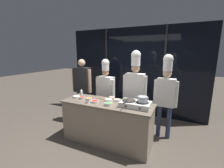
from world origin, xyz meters
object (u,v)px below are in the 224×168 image
prep_bowl_garlic (77,97)px  frying_pan (129,99)px  prep_bowl_rice (109,100)px  prep_bowl_bell_pepper (95,101)px  prep_bowl_scallions (108,104)px  portable_stove (135,104)px  prep_bowl_soy_glaze (88,102)px  person_guest (82,84)px  prep_bowl_ginger (117,100)px  serving_spoon_slotted (102,99)px  chef_sous (135,87)px  prep_bowl_carrots (89,99)px  squeeze_bottle_clear (81,93)px  prep_bowl_shrimp (112,98)px  chef_head (106,89)px  stock_pot (143,99)px  prep_bowl_chili_flakes (82,98)px  chef_line (166,91)px

prep_bowl_garlic → frying_pan: bearing=-0.6°
prep_bowl_rice → prep_bowl_bell_pepper: (-0.24, -0.18, -0.01)m
frying_pan → prep_bowl_scallions: bearing=-157.3°
portable_stove → prep_bowl_soy_glaze: bearing=-168.1°
portable_stove → person_guest: bearing=158.3°
prep_bowl_ginger → prep_bowl_soy_glaze: bearing=-143.9°
serving_spoon_slotted → chef_sous: size_ratio=0.11×
portable_stove → prep_bowl_carrots: portable_stove is taller
prep_bowl_scallions → prep_bowl_ginger: (0.06, 0.33, -0.01)m
squeeze_bottle_clear → portable_stove: bearing=-6.5°
prep_bowl_garlic → serving_spoon_slotted: bearing=13.1°
prep_bowl_shrimp → prep_bowl_soy_glaze: size_ratio=1.39×
prep_bowl_scallions → prep_bowl_soy_glaze: prep_bowl_scallions is taller
portable_stove → prep_bowl_ginger: 0.49m
prep_bowl_rice → chef_head: 0.75m
frying_pan → stock_pot: (0.27, 0.00, 0.04)m
prep_bowl_rice → person_guest: (-1.14, 0.63, 0.13)m
stock_pot → serving_spoon_slotted: (-0.95, 0.15, -0.16)m
prep_bowl_ginger → prep_bowl_bell_pepper: bearing=-145.0°
prep_bowl_rice → prep_bowl_ginger: bearing=32.8°
prep_bowl_chili_flakes → prep_bowl_rice: bearing=8.1°
stock_pot → prep_bowl_carrots: 1.21m
prep_bowl_garlic → chef_sous: bearing=28.1°
prep_bowl_rice → prep_bowl_soy_glaze: 0.45m
stock_pot → prep_bowl_scallions: stock_pot is taller
prep_bowl_garlic → prep_bowl_chili_flakes: 0.18m
prep_bowl_bell_pepper → chef_sous: size_ratio=0.08×
frying_pan → prep_bowl_shrimp: size_ratio=3.55×
prep_bowl_rice → chef_sous: chef_sous is taller
prep_bowl_carrots → prep_bowl_garlic: same height
stock_pot → prep_bowl_garlic: size_ratio=1.25×
squeeze_bottle_clear → person_guest: (-0.36, 0.54, 0.08)m
prep_bowl_carrots → prep_bowl_bell_pepper: (0.22, -0.10, -0.00)m
serving_spoon_slotted → prep_bowl_garlic: bearing=-166.9°
frying_pan → chef_line: size_ratio=0.24×
stock_pot → prep_bowl_shrimp: 0.80m
prep_bowl_chili_flakes → prep_bowl_ginger: bearing=13.6°
prep_bowl_bell_pepper → prep_bowl_shrimp: bearing=55.1°
stock_pot → squeeze_bottle_clear: (-1.53, 0.16, -0.09)m
prep_bowl_shrimp → chef_head: bearing=130.4°
prep_bowl_soy_glaze → chef_head: 0.90m
prep_bowl_carrots → prep_bowl_chili_flakes: 0.18m
prep_bowl_carrots → prep_bowl_shrimp: 0.51m
frying_pan → prep_bowl_chili_flakes: 1.12m
stock_pot → chef_line: chef_line is taller
serving_spoon_slotted → chef_sous: 0.82m
squeeze_bottle_clear → prep_bowl_soy_glaze: (0.42, -0.36, -0.06)m
portable_stove → prep_bowl_ginger: size_ratio=4.03×
prep_bowl_scallions → chef_line: 1.33m
prep_bowl_ginger → prep_bowl_soy_glaze: 0.64m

